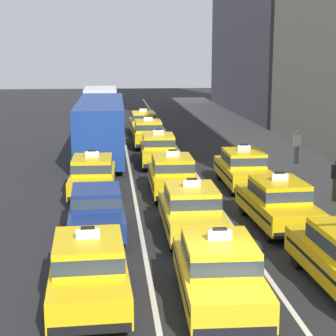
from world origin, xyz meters
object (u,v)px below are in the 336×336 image
(taxi_center_fourth, at_px, (158,149))
(taxi_center_sixth, at_px, (143,123))
(taxi_left_nearest, at_px, (89,268))
(taxi_center_second, at_px, (191,210))
(pedestrian_trailing, at_px, (336,180))
(box_truck_left_fifth, at_px, (101,107))
(taxi_left_third, at_px, (93,175))
(sedan_left_second, at_px, (97,209))
(taxi_center_nearest, at_px, (218,270))
(taxi_right_second, at_px, (278,202))
(taxi_center_third, at_px, (172,174))
(pedestrian_near_crosswalk, at_px, (297,147))
(bus_left_fourth, at_px, (101,125))
(taxi_right_third, at_px, (243,168))
(taxi_center_fifth, at_px, (148,133))

(taxi_center_fourth, relative_size, taxi_center_sixth, 1.00)
(taxi_left_nearest, distance_m, taxi_center_second, 5.81)
(pedestrian_trailing, bearing_deg, box_truck_left_fifth, 113.22)
(taxi_left_third, relative_size, pedestrian_trailing, 2.78)
(pedestrian_trailing, bearing_deg, sedan_left_second, -163.67)
(sedan_left_second, distance_m, taxi_center_second, 3.13)
(box_truck_left_fifth, height_order, taxi_center_nearest, box_truck_left_fifth)
(taxi_center_sixth, height_order, taxi_right_second, same)
(taxi_center_nearest, relative_size, taxi_center_third, 1.01)
(taxi_center_sixth, xyz_separation_m, pedestrian_near_crosswalk, (7.31, -12.09, 0.15))
(bus_left_fourth, bearing_deg, taxi_center_third, -71.17)
(taxi_center_second, bearing_deg, taxi_center_sixth, 90.47)
(box_truck_left_fifth, bearing_deg, taxi_right_second, -75.54)
(sedan_left_second, relative_size, taxi_right_third, 0.95)
(taxi_center_nearest, xyz_separation_m, taxi_center_third, (0.08, 10.71, 0.00))
(taxi_center_nearest, bearing_deg, taxi_center_fourth, 89.91)
(taxi_center_fifth, bearing_deg, taxi_center_second, -89.35)
(taxi_center_nearest, bearing_deg, bus_left_fourth, 98.62)
(box_truck_left_fifth, height_order, taxi_center_second, box_truck_left_fifth)
(box_truck_left_fifth, height_order, taxi_center_fifth, box_truck_left_fifth)
(taxi_center_fifth, xyz_separation_m, pedestrian_trailing, (6.40, -14.55, 0.11))
(taxi_right_second, height_order, pedestrian_near_crosswalk, taxi_right_second)
(taxi_left_third, xyz_separation_m, taxi_right_second, (6.45, -5.01, 0.00))
(bus_left_fourth, xyz_separation_m, box_truck_left_fifth, (-0.14, 10.74, -0.04))
(taxi_center_nearest, height_order, taxi_center_fourth, same)
(taxi_center_nearest, bearing_deg, sedan_left_second, 117.52)
(bus_left_fourth, relative_size, taxi_center_third, 2.45)
(sedan_left_second, relative_size, taxi_center_second, 0.95)
(taxi_right_third, bearing_deg, pedestrian_near_crosswalk, 48.13)
(taxi_center_fifth, bearing_deg, box_truck_left_fifth, 112.21)
(taxi_right_second, xyz_separation_m, pedestrian_near_crosswalk, (4.02, 10.18, 0.15))
(taxi_right_third, bearing_deg, taxi_center_third, -161.98)
(pedestrian_near_crosswalk, height_order, pedestrian_trailing, pedestrian_near_crosswalk)
(sedan_left_second, height_order, taxi_center_fourth, taxi_center_fourth)
(taxi_center_fifth, bearing_deg, taxi_right_third, -72.96)
(taxi_left_third, relative_size, bus_left_fourth, 0.41)
(taxi_center_fourth, relative_size, taxi_right_second, 1.00)
(taxi_center_fifth, bearing_deg, bus_left_fourth, -130.82)
(box_truck_left_fifth, xyz_separation_m, taxi_center_fifth, (3.02, -7.40, -0.90))
(taxi_right_third, bearing_deg, bus_left_fourth, 128.66)
(taxi_center_sixth, bearing_deg, taxi_right_third, -78.18)
(pedestrian_trailing, bearing_deg, taxi_center_nearest, -126.62)
(bus_left_fourth, distance_m, taxi_center_nearest, 19.93)
(taxi_center_nearest, xyz_separation_m, taxi_right_third, (3.35, 11.77, 0.00))
(box_truck_left_fifth, distance_m, taxi_right_third, 19.76)
(taxi_center_third, bearing_deg, taxi_center_fifth, 90.82)
(sedan_left_second, distance_m, taxi_right_second, 6.20)
(taxi_left_nearest, height_order, sedan_left_second, taxi_left_nearest)
(box_truck_left_fifth, distance_m, taxi_center_nearest, 30.60)
(taxi_right_third, relative_size, pedestrian_trailing, 2.76)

